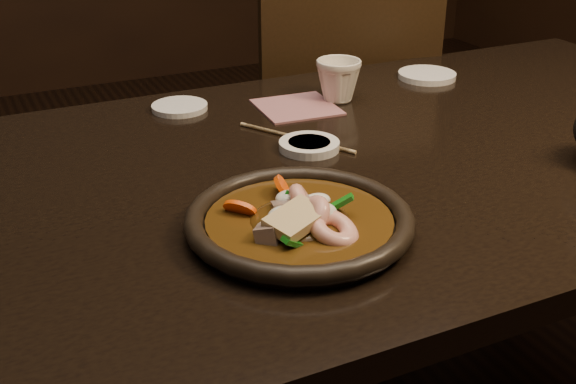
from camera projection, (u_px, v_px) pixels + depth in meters
name	position (u px, v px, depth m)	size (l,w,h in m)	color
table	(390.00, 189.00, 1.25)	(1.60, 0.90, 0.75)	black
chair	(332.00, 126.00, 1.90)	(0.54, 0.54, 0.99)	black
plate	(299.00, 222.00, 0.95)	(0.30, 0.30, 0.03)	black
stirfry	(300.00, 218.00, 0.94)	(0.16, 0.20, 0.07)	#3C240A
soy_dish	(309.00, 145.00, 1.20)	(0.10, 0.10, 0.01)	white
saucer_left	(180.00, 107.00, 1.38)	(0.11, 0.11, 0.01)	white
saucer_right	(427.00, 75.00, 1.57)	(0.12, 0.12, 0.01)	white
tea_cup	(338.00, 79.00, 1.41)	(0.09, 0.08, 0.09)	white
chopsticks	(296.00, 138.00, 1.25)	(0.13, 0.21, 0.01)	tan
napkin	(297.00, 107.00, 1.39)	(0.14, 0.14, 0.00)	#9D6063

